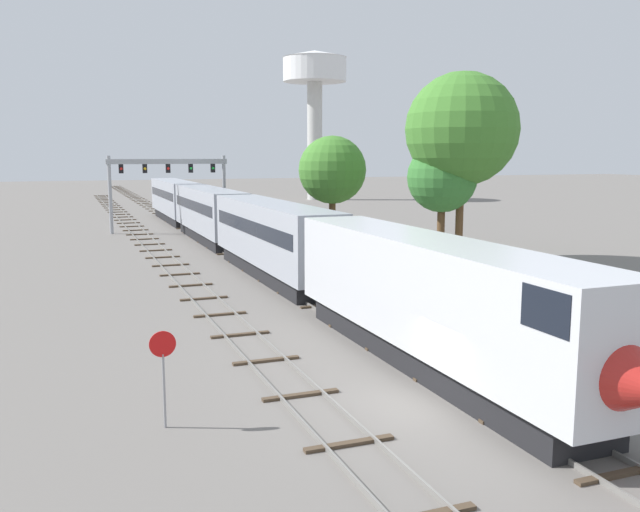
{
  "coord_description": "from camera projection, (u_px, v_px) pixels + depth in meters",
  "views": [
    {
      "loc": [
        -10.44,
        -17.9,
        7.82
      ],
      "look_at": [
        1.0,
        12.0,
        3.0
      ],
      "focal_mm": 37.81,
      "sensor_mm": 36.0,
      "label": 1
    }
  ],
  "objects": [
    {
      "name": "ground_plane",
      "position": [
        425.0,
        403.0,
        21.39
      ],
      "size": [
        400.0,
        400.0,
        0.0
      ],
      "primitive_type": "plane",
      "color": "slate"
    },
    {
      "name": "track_main",
      "position": [
        179.0,
        223.0,
        77.49
      ],
      "size": [
        2.6,
        200.0,
        0.16
      ],
      "color": "slate",
      "rests_on": "ground"
    },
    {
      "name": "track_near",
      "position": [
        153.0,
        247.0,
        57.08
      ],
      "size": [
        2.6,
        160.0,
        0.16
      ],
      "color": "slate",
      "rests_on": "ground"
    },
    {
      "name": "passenger_train",
      "position": [
        234.0,
        222.0,
        52.54
      ],
      "size": [
        3.04,
        79.72,
        4.8
      ],
      "color": "silver",
      "rests_on": "ground"
    },
    {
      "name": "signal_gantry",
      "position": [
        168.0,
        176.0,
        68.41
      ],
      "size": [
        12.1,
        0.49,
        7.74
      ],
      "color": "#999BA0",
      "rests_on": "ground"
    },
    {
      "name": "water_tower",
      "position": [
        315.0,
        80.0,
        115.3
      ],
      "size": [
        11.04,
        11.04,
        25.41
      ],
      "color": "beige",
      "rests_on": "ground"
    },
    {
      "name": "stop_sign",
      "position": [
        163.0,
        365.0,
        19.21
      ],
      "size": [
        0.76,
        0.08,
        2.88
      ],
      "color": "gray",
      "rests_on": "ground"
    },
    {
      "name": "trackside_tree_left",
      "position": [
        332.0,
        170.0,
        55.33
      ],
      "size": [
        5.58,
        5.58,
        9.38
      ],
      "color": "brown",
      "rests_on": "ground"
    },
    {
      "name": "trackside_tree_mid",
      "position": [
        462.0,
        129.0,
        48.04
      ],
      "size": [
        8.13,
        8.13,
        13.69
      ],
      "color": "brown",
      "rests_on": "ground"
    },
    {
      "name": "trackside_tree_right",
      "position": [
        442.0,
        178.0,
        48.74
      ],
      "size": [
        5.07,
        5.07,
        8.73
      ],
      "color": "brown",
      "rests_on": "ground"
    }
  ]
}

